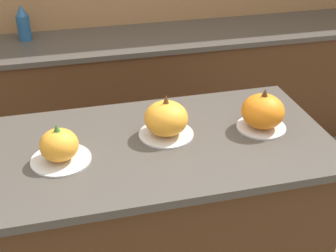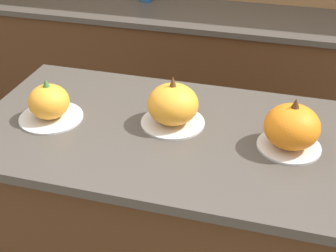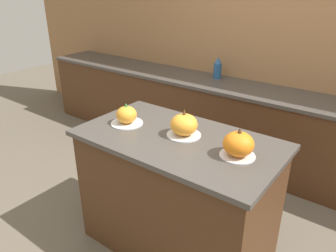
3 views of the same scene
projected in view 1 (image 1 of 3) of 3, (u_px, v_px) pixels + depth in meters
kitchen_island at (166, 226)px, 2.20m from camera, size 1.39×0.78×0.94m
back_counter at (118, 96)px, 3.45m from camera, size 6.00×0.60×0.88m
pumpkin_cake_left at (59, 147)px, 1.81m from camera, size 0.24×0.24×0.16m
pumpkin_cake_center at (166, 120)px, 1.97m from camera, size 0.24×0.24×0.19m
pumpkin_cake_right at (263, 112)px, 2.02m from camera, size 0.22×0.22×0.19m
bottle_tall at (23, 23)px, 3.16m from camera, size 0.09×0.09×0.24m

